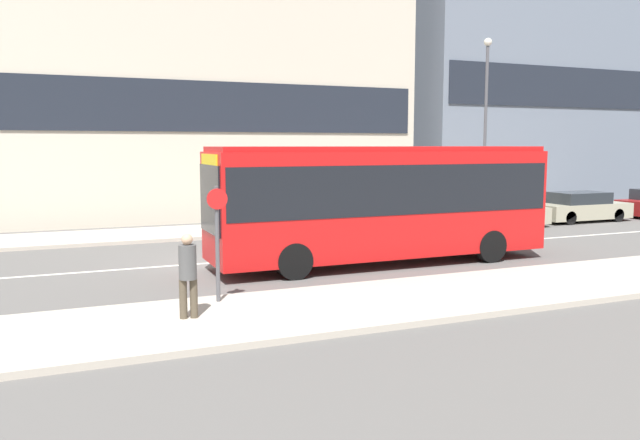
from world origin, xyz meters
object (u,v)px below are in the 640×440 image
Objects in this scene: city_bus at (381,197)px; pedestrian_near_stop at (188,271)px; bus_stop_sign at (217,234)px; parked_car_0 at (497,213)px; street_lamp at (486,111)px; parked_car_1 at (580,207)px.

city_bus is 6.09× the size of pedestrian_near_stop.
pedestrian_near_stop is at bearing -128.61° from bus_stop_sign.
bus_stop_sign is at bearing -149.08° from parked_car_0.
bus_stop_sign is 0.31× the size of street_lamp.
parked_car_1 is 6.14m from street_lamp.
street_lamp is at bearing 150.86° from parked_car_1.
pedestrian_near_stop is (-14.76, -9.38, 0.44)m from parked_car_0.
bus_stop_sign reaches higher than parked_car_1.
bus_stop_sign is at bearing -155.39° from parked_car_1.
street_lamp reaches higher than city_bus.
parked_car_0 is 0.92× the size of parked_car_1.
pedestrian_near_stop is at bearing -143.83° from city_bus.
parked_car_1 is 2.76× the size of pedestrian_near_stop.
city_bus is at bearing -141.50° from pedestrian_near_stop.
parked_car_0 is at bearing -114.37° from street_lamp.
street_lamp reaches higher than parked_car_1.
parked_car_1 is 21.88m from pedestrian_near_stop.
bus_stop_sign is at bearing -147.64° from city_bus.
bus_stop_sign is at bearing -144.45° from street_lamp.
pedestrian_near_stop is 1.43m from bus_stop_sign.
bus_stop_sign is (-5.56, -3.10, -0.38)m from city_bus.
city_bus is 1.24× the size of street_lamp.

